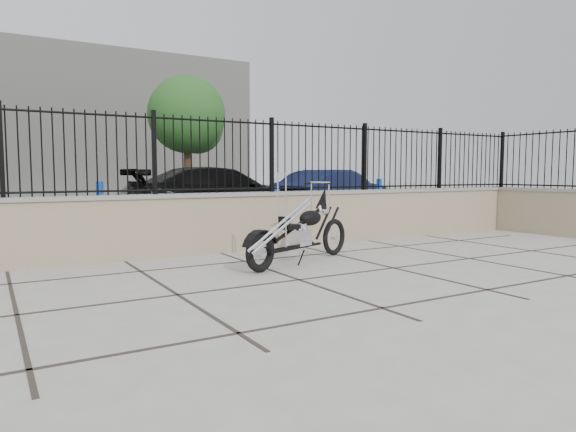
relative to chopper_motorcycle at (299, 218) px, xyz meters
The scene contains 14 objects.
ground_plane 1.30m from the chopper_motorcycle, 121.53° to the right, with size 90.00×90.00×0.00m, color #99968E.
parking_lot 11.57m from the chopper_motorcycle, 92.92° to the left, with size 30.00×30.00×0.00m, color black.
retaining_wall 1.66m from the chopper_motorcycle, 110.95° to the left, with size 14.00×0.36×0.96m, color gray.
wall_return 6.27m from the chopper_motorcycle, ahead, with size 0.36×2.50×0.96m, color gray.
iron_fence 1.88m from the chopper_motorcycle, 110.95° to the left, with size 14.00×0.08×1.20m, color black.
fence_return 6.34m from the chopper_motorcycle, ahead, with size 0.08×2.30×1.20m, color black.
background_building 25.76m from the chopper_motorcycle, 91.32° to the left, with size 22.00×6.00×8.00m, color beige.
chopper_motorcycle is the anchor object (origin of this frame).
car_black 6.98m from the chopper_motorcycle, 75.93° to the left, with size 2.01×4.93×1.43m, color black.
car_blue 8.39m from the chopper_motorcycle, 50.98° to the left, with size 1.45×4.15×1.37m, color #0F1838.
bollard_a 4.46m from the chopper_motorcycle, 115.62° to the left, with size 0.13×0.13×1.12m, color blue.
bollard_b 3.61m from the chopper_motorcycle, 65.55° to the left, with size 0.12×0.12×0.99m, color blue.
bollard_c 5.94m from the chopper_motorcycle, 38.63° to the left, with size 0.14×0.14×1.13m, color #0C4DB5.
tree_right 16.10m from the chopper_motorcycle, 76.04° to the left, with size 3.31×3.31×5.59m.
Camera 1 is at (-3.20, -5.15, 1.28)m, focal length 32.00 mm.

